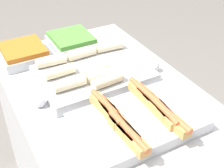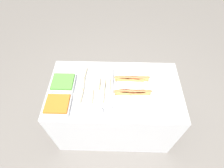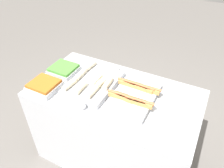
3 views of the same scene
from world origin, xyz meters
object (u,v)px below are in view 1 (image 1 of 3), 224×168
at_px(tray_wraps, 92,73).
at_px(tray_side_front, 23,53).
at_px(tray_side_back, 72,42).
at_px(serving_spoon_near, 38,100).
at_px(tray_hotdogs, 138,120).
at_px(serving_spoon_far, 152,66).

bearing_deg(tray_wraps, tray_side_front, -146.35).
height_order(tray_wraps, tray_side_back, tray_wraps).
relative_size(tray_side_front, serving_spoon_near, 1.05).
bearing_deg(tray_hotdogs, serving_spoon_far, 137.46).
relative_size(tray_side_front, tray_side_back, 1.00).
distance_m(tray_side_back, serving_spoon_far, 0.49).
relative_size(tray_wraps, serving_spoon_far, 2.13).
xyz_separation_m(tray_wraps, tray_side_front, (-0.34, -0.23, -0.00)).
xyz_separation_m(tray_wraps, serving_spoon_near, (0.07, -0.28, -0.01)).
bearing_deg(tray_side_front, tray_side_back, 90.00).
xyz_separation_m(tray_side_back, serving_spoon_near, (0.41, -0.32, -0.01)).
xyz_separation_m(tray_side_front, tray_side_back, (0.00, 0.27, 0.00)).
distance_m(serving_spoon_near, serving_spoon_far, 0.58).
relative_size(tray_wraps, tray_side_back, 2.11).
height_order(tray_wraps, tray_side_front, tray_wraps).
bearing_deg(tray_wraps, tray_side_back, 173.14).
height_order(tray_side_front, serving_spoon_far, tray_side_front).
xyz_separation_m(tray_hotdogs, tray_wraps, (-0.39, -0.01, -0.00)).
relative_size(tray_hotdogs, serving_spoon_near, 2.08).
bearing_deg(tray_hotdogs, tray_wraps, -178.84).
relative_size(tray_side_back, serving_spoon_near, 1.05).
bearing_deg(tray_side_back, tray_side_front, -90.00).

